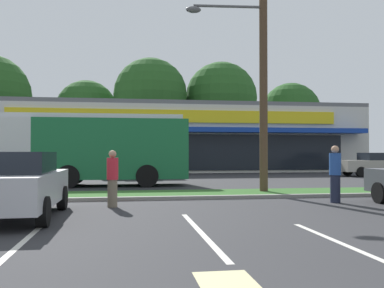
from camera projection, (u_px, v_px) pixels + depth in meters
grass_median at (143, 195)px, 15.04m from camera, size 56.00×2.20×0.12m
curb_lip at (145, 198)px, 13.83m from camera, size 56.00×0.24×0.12m
parking_stripe_1 at (18, 246)px, 7.06m from camera, size 0.12×4.80×0.01m
parking_stripe_2 at (201, 232)px, 8.30m from camera, size 0.12×4.80×0.01m
parking_stripe_3 at (356, 249)px, 6.85m from camera, size 0.12×4.80×0.01m
storefront_building at (171, 139)px, 36.89m from camera, size 30.22×12.48×5.41m
tree_mid_left at (86, 111)px, 46.37m from camera, size 6.60×6.60×9.31m
tree_mid at (150, 95)px, 43.87m from camera, size 7.49×7.49×11.16m
tree_mid_right at (221, 98)px, 46.16m from camera, size 7.65×7.65×11.23m
tree_right at (291, 112)px, 50.45m from camera, size 6.91×6.91×9.68m
utility_pole at (259, 55)px, 15.90m from camera, size 3.04×2.40×9.63m
city_bus at (51, 147)px, 19.51m from camera, size 12.35×2.70×3.25m
car_1 at (375, 164)px, 27.84m from camera, size 4.69×1.86×1.51m
car_3 at (17, 184)px, 10.05m from camera, size 1.88×4.36×1.56m
car_5 at (139, 166)px, 25.20m from camera, size 4.44×1.95×1.45m
pedestrian_by_pole at (113, 179)px, 12.12m from camera, size 0.32×0.32×1.61m
pedestrian_mid at (335, 174)px, 13.21m from camera, size 0.35×0.35×1.75m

